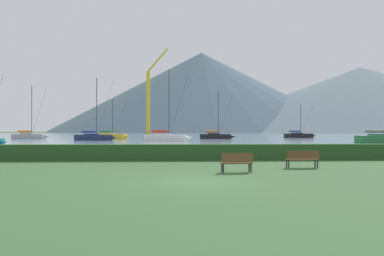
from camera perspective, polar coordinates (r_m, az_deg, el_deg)
The scene contains 15 objects.
ground_plane at distance 15.35m, azimuth 0.73°, elevation -8.02°, with size 1000.00×1000.00×0.00m, color #385B33.
harbor_water at distance 152.20m, azimuth -2.33°, elevation -1.10°, with size 320.00×246.00×0.00m, color gray.
hedge_line at distance 26.24m, azimuth -0.70°, elevation -3.63°, with size 80.00×1.20×1.08m, color #284C23.
sailboat_slip_1 at distance 90.57m, azimuth 3.63°, elevation -1.18°, with size 8.53×3.89×11.17m.
sailboat_slip_3 at distance 79.57m, azimuth -14.41°, elevation -1.28°, with size 8.49×3.32×12.65m.
sailboat_slip_5 at distance 69.57m, azimuth -3.90°, elevation -1.40°, with size 8.88×3.33×12.96m.
sailboat_slip_6 at distance 89.81m, azimuth -12.10°, elevation -1.19°, with size 8.67×3.92×9.14m.
sailboat_slip_7 at distance 97.47m, azimuth -23.12°, elevation -1.08°, with size 8.47×2.59×12.60m.
sailboat_slip_8 at distance 67.41m, azimuth 26.62°, elevation -1.38°, with size 9.08×2.91×14.02m.
sailboat_slip_9 at distance 106.93m, azimuth 15.67°, elevation -1.04°, with size 8.57×2.77×9.14m.
park_bench_near_path at distance 21.61m, azimuth 16.19°, elevation -4.35°, with size 1.78×0.53×0.95m.
park_bench_under_tree at distance 18.68m, azimuth 6.71°, elevation -5.01°, with size 1.56×0.59×0.95m.
dock_crane at distance 89.07m, azimuth -6.48°, elevation 2.91°, with size 5.60×2.00×21.12m.
distant_hill_west_ridge at distance 411.24m, azimuth 23.82°, elevation 3.89°, with size 345.52×345.52×64.16m, color slate.
distant_hill_central_peak at distance 405.14m, azimuth 1.43°, elevation 5.35°, with size 311.21×311.21×84.21m, color #425666.
Camera 1 is at (-0.90, -15.18, 2.05)m, focal length 35.68 mm.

